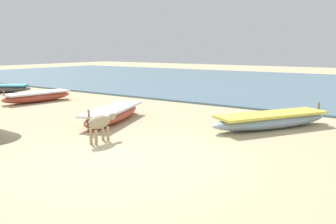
{
  "coord_description": "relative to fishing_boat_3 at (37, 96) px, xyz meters",
  "views": [
    {
      "loc": [
        4.75,
        -5.08,
        2.23
      ],
      "look_at": [
        -0.37,
        2.32,
        0.6
      ],
      "focal_mm": 37.64,
      "sensor_mm": 36.0,
      "label": 1
    }
  ],
  "objects": [
    {
      "name": "fishing_boat_5",
      "position": [
        9.79,
        0.71,
        0.01
      ],
      "size": [
        2.76,
        3.76,
        0.63
      ],
      "rotation": [
        0.0,
        0.0,
        1.03
      ],
      "color": "#8CA5B7",
      "rests_on": "ground"
    },
    {
      "name": "ground",
      "position": [
        8.18,
        -3.9,
        -0.23
      ],
      "size": [
        80.0,
        80.0,
        0.0
      ],
      "primitive_type": "plane",
      "color": "#CCB789"
    },
    {
      "name": "fishing_boat_4",
      "position": [
        5.44,
        -1.16,
        0.0
      ],
      "size": [
        2.0,
        3.53,
        0.63
      ],
      "rotation": [
        0.0,
        0.0,
        5.06
      ],
      "color": "#B74733",
      "rests_on": "ground"
    },
    {
      "name": "calf_far_dun",
      "position": [
        6.9,
        -3.13,
        0.24
      ],
      "size": [
        0.35,
        1.02,
        0.66
      ],
      "rotation": [
        0.0,
        0.0,
        1.65
      ],
      "color": "tan",
      "rests_on": "ground"
    },
    {
      "name": "fishing_boat_3",
      "position": [
        0.0,
        0.0,
        0.0
      ],
      "size": [
        1.2,
        3.12,
        0.62
      ],
      "rotation": [
        0.0,
        0.0,
        4.6
      ],
      "color": "#B74733",
      "rests_on": "ground"
    },
    {
      "name": "sea_water",
      "position": [
        8.18,
        13.31,
        -0.19
      ],
      "size": [
        60.0,
        20.0,
        0.08
      ],
      "primitive_type": "cube",
      "color": "slate",
      "rests_on": "ground"
    }
  ]
}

